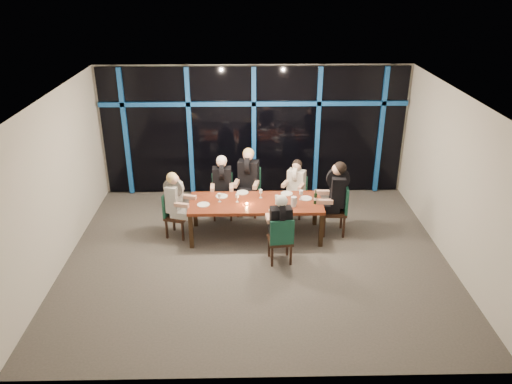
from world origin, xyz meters
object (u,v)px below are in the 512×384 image
diner_far_mid (248,172)px  chair_end_left (173,212)px  chair_near_mid (281,238)px  wine_bottle (315,198)px  diner_end_left (176,195)px  dining_table (256,205)px  chair_far_mid (249,188)px  chair_far_left (223,193)px  diner_far_right (296,180)px  chair_end_right (339,207)px  diner_end_right (335,188)px  diner_near_mid (281,218)px  diner_far_left (222,178)px  chair_far_right (296,194)px  water_pitcher (294,202)px

diner_far_mid → chair_end_left: bearing=-136.4°
chair_near_mid → wine_bottle: bearing=-134.5°
diner_end_left → wine_bottle: size_ratio=3.10×
diner_end_left → wine_bottle: bearing=-76.4°
chair_near_mid → dining_table: bearing=-73.8°
dining_table → chair_far_mid: size_ratio=2.56×
chair_far_left → chair_near_mid: (1.12, -1.92, -0.02)m
diner_far_right → diner_end_left: bearing=-136.9°
chair_end_right → diner_end_right: 0.42m
dining_table → wine_bottle: 1.17m
chair_far_left → diner_near_mid: bearing=-60.3°
chair_far_mid → chair_end_right: 2.03m
diner_far_left → wine_bottle: size_ratio=3.18×
chair_end_right → diner_end_left: 3.22m
wine_bottle → chair_far_right: bearing=103.6°
diner_far_left → diner_far_right: 1.56m
water_pitcher → diner_near_mid: bearing=-96.0°
diner_far_right → diner_end_right: (0.70, -0.78, 0.17)m
chair_far_right → chair_far_left: bearing=-154.4°
chair_end_right → chair_near_mid: bearing=-44.5°
chair_near_mid → diner_end_right: (1.13, 1.11, 0.49)m
wine_bottle → chair_end_right: bearing=20.7°
diner_near_mid → chair_end_left: bearing=-32.7°
chair_far_left → chair_end_right: 2.48m
dining_table → diner_end_left: diner_end_left is taller
dining_table → diner_far_mid: 1.03m
chair_far_mid → chair_end_left: bearing=-134.4°
diner_far_left → diner_near_mid: diner_far_left is taller
chair_near_mid → water_pitcher: bearing=-116.2°
chair_far_right → chair_near_mid: bearing=-79.2°
diner_far_left → diner_near_mid: (1.11, -1.77, -0.03)m
chair_end_left → water_pitcher: (2.35, -0.28, 0.33)m
chair_far_left → wine_bottle: size_ratio=3.26×
chair_far_mid → diner_end_right: size_ratio=1.00×
diner_far_right → diner_end_right: size_ratio=0.83×
chair_far_left → diner_near_mid: size_ratio=1.06×
chair_near_mid → chair_far_right: bearing=-109.8°
chair_far_left → chair_end_right: bearing=-20.6°
diner_far_left → wine_bottle: bearing=-28.1°
chair_far_right → diner_near_mid: bearing=-80.0°
chair_far_left → diner_far_right: diner_far_right is taller
diner_far_left → chair_far_mid: bearing=22.1°
diner_end_right → dining_table: bearing=-83.6°
chair_far_mid → chair_end_right: (1.77, -0.98, 0.02)m
dining_table → diner_near_mid: 1.06m
diner_end_left → water_pitcher: (2.27, -0.25, -0.04)m
diner_near_mid → diner_end_right: bearing=-144.2°
diner_far_right → chair_far_mid: bearing=-166.9°
diner_far_right → water_pitcher: 1.09m
chair_end_left → water_pitcher: water_pitcher is taller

